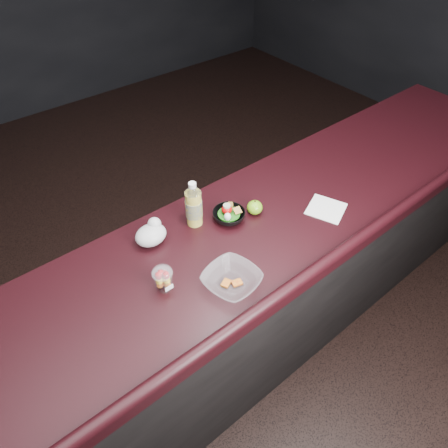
{
  "coord_description": "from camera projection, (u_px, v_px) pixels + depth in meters",
  "views": [
    {
      "loc": [
        -0.73,
        -0.62,
        2.25
      ],
      "look_at": [
        0.02,
        0.32,
        1.1
      ],
      "focal_mm": 32.0,
      "sensor_mm": 36.0,
      "label": 1
    }
  ],
  "objects": [
    {
      "name": "room_shell",
      "position": [
        300.0,
        83.0,
        0.97
      ],
      "size": [
        8.0,
        8.0,
        8.0
      ],
      "color": "black",
      "rests_on": "ground"
    },
    {
      "name": "lemonade_bottle",
      "position": [
        194.0,
        207.0,
        1.72
      ],
      "size": [
        0.07,
        0.07,
        0.22
      ],
      "color": "gold",
      "rests_on": "counter"
    },
    {
      "name": "snack_bowl",
      "position": [
        229.0,
        215.0,
        1.79
      ],
      "size": [
        0.17,
        0.17,
        0.08
      ],
      "rotation": [
        0.0,
        0.0,
        0.17
      ],
      "color": "black",
      "rests_on": "counter"
    },
    {
      "name": "counter",
      "position": [
        224.0,
        310.0,
        2.05
      ],
      "size": [
        4.06,
        0.71,
        1.02
      ],
      "color": "black",
      "rests_on": "ground"
    },
    {
      "name": "paper_napkin",
      "position": [
        326.0,
        209.0,
        1.85
      ],
      "size": [
        0.21,
        0.21,
        0.0
      ],
      "primitive_type": "cube",
      "rotation": [
        0.0,
        0.0,
        0.41
      ],
      "color": "white",
      "rests_on": "counter"
    },
    {
      "name": "fruit_cup",
      "position": [
        163.0,
        278.0,
        1.49
      ],
      "size": [
        0.08,
        0.08,
        0.11
      ],
      "color": "white",
      "rests_on": "counter"
    },
    {
      "name": "takeout_bowl",
      "position": [
        232.0,
        280.0,
        1.52
      ],
      "size": [
        0.24,
        0.24,
        0.05
      ],
      "rotation": [
        0.0,
        0.0,
        0.18
      ],
      "color": "silver",
      "rests_on": "counter"
    },
    {
      "name": "green_apple",
      "position": [
        255.0,
        207.0,
        1.81
      ],
      "size": [
        0.07,
        0.07,
        0.07
      ],
      "color": "#539210",
      "rests_on": "counter"
    },
    {
      "name": "plastic_bag",
      "position": [
        151.0,
        234.0,
        1.68
      ],
      "size": [
        0.14,
        0.11,
        0.1
      ],
      "color": "silver",
      "rests_on": "counter"
    },
    {
      "name": "ground",
      "position": [
        257.0,
        398.0,
        2.24
      ],
      "size": [
        8.0,
        8.0,
        0.0
      ],
      "primitive_type": "plane",
      "color": "black",
      "rests_on": "ground"
    }
  ]
}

